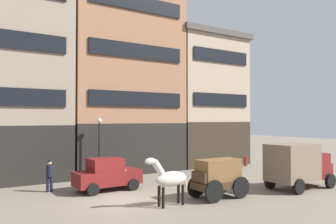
{
  "coord_description": "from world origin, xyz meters",
  "views": [
    {
      "loc": [
        -7.09,
        -15.3,
        4.0
      ],
      "look_at": [
        3.8,
        1.94,
        4.49
      ],
      "focal_mm": 35.83,
      "sensor_mm": 36.0,
      "label": 1
    }
  ],
  "objects_px": {
    "delivery_truck_near": "(298,164)",
    "pedestrian_officer": "(50,174)",
    "sedan_dark": "(107,174)",
    "fire_hydrant_curbside": "(246,161)",
    "cargo_wagon": "(218,176)",
    "draft_horse": "(169,179)",
    "streetlamp_curbside": "(99,140)"
  },
  "relations": [
    {
      "from": "delivery_truck_near",
      "to": "pedestrian_officer",
      "type": "xyz_separation_m",
      "value": [
        -12.49,
        6.86,
        -0.44
      ]
    },
    {
      "from": "sedan_dark",
      "to": "fire_hydrant_curbside",
      "type": "height_order",
      "value": "sedan_dark"
    },
    {
      "from": "cargo_wagon",
      "to": "delivery_truck_near",
      "type": "bearing_deg",
      "value": -7.27
    },
    {
      "from": "cargo_wagon",
      "to": "pedestrian_officer",
      "type": "xyz_separation_m",
      "value": [
        -6.95,
        6.15,
        -0.17
      ]
    },
    {
      "from": "sedan_dark",
      "to": "fire_hydrant_curbside",
      "type": "xyz_separation_m",
      "value": [
        14.01,
        3.08,
        -0.49
      ]
    },
    {
      "from": "cargo_wagon",
      "to": "delivery_truck_near",
      "type": "xyz_separation_m",
      "value": [
        5.55,
        -0.71,
        0.28
      ]
    },
    {
      "from": "sedan_dark",
      "to": "draft_horse",
      "type": "bearing_deg",
      "value": -76.43
    },
    {
      "from": "sedan_dark",
      "to": "delivery_truck_near",
      "type": "bearing_deg",
      "value": -29.57
    },
    {
      "from": "streetlamp_curbside",
      "to": "fire_hydrant_curbside",
      "type": "bearing_deg",
      "value": 0.3
    },
    {
      "from": "draft_horse",
      "to": "sedan_dark",
      "type": "distance_m",
      "value": 4.92
    },
    {
      "from": "delivery_truck_near",
      "to": "streetlamp_curbside",
      "type": "xyz_separation_m",
      "value": [
        -8.98,
        8.48,
        1.25
      ]
    },
    {
      "from": "sedan_dark",
      "to": "streetlamp_curbside",
      "type": "relative_size",
      "value": 0.91
    },
    {
      "from": "pedestrian_officer",
      "to": "fire_hydrant_curbside",
      "type": "xyz_separation_m",
      "value": [
        16.86,
        1.69,
        -0.55
      ]
    },
    {
      "from": "cargo_wagon",
      "to": "delivery_truck_near",
      "type": "relative_size",
      "value": 0.67
    },
    {
      "from": "pedestrian_officer",
      "to": "streetlamp_curbside",
      "type": "bearing_deg",
      "value": 24.82
    },
    {
      "from": "delivery_truck_near",
      "to": "cargo_wagon",
      "type": "bearing_deg",
      "value": 172.73
    },
    {
      "from": "draft_horse",
      "to": "pedestrian_officer",
      "type": "distance_m",
      "value": 7.34
    },
    {
      "from": "delivery_truck_near",
      "to": "sedan_dark",
      "type": "distance_m",
      "value": 11.1
    },
    {
      "from": "draft_horse",
      "to": "sedan_dark",
      "type": "bearing_deg",
      "value": 103.57
    },
    {
      "from": "draft_horse",
      "to": "delivery_truck_near",
      "type": "relative_size",
      "value": 0.54
    },
    {
      "from": "cargo_wagon",
      "to": "streetlamp_curbside",
      "type": "bearing_deg",
      "value": 113.86
    },
    {
      "from": "sedan_dark",
      "to": "streetlamp_curbside",
      "type": "height_order",
      "value": "streetlamp_curbside"
    },
    {
      "from": "sedan_dark",
      "to": "streetlamp_curbside",
      "type": "distance_m",
      "value": 3.55
    },
    {
      "from": "delivery_truck_near",
      "to": "fire_hydrant_curbside",
      "type": "height_order",
      "value": "delivery_truck_near"
    },
    {
      "from": "cargo_wagon",
      "to": "draft_horse",
      "type": "xyz_separation_m",
      "value": [
        -2.95,
        -0.0,
        0.12
      ]
    },
    {
      "from": "cargo_wagon",
      "to": "fire_hydrant_curbside",
      "type": "bearing_deg",
      "value": 38.34
    },
    {
      "from": "pedestrian_officer",
      "to": "fire_hydrant_curbside",
      "type": "height_order",
      "value": "pedestrian_officer"
    },
    {
      "from": "pedestrian_officer",
      "to": "delivery_truck_near",
      "type": "bearing_deg",
      "value": -28.77
    },
    {
      "from": "draft_horse",
      "to": "pedestrian_officer",
      "type": "bearing_deg",
      "value": 123.01
    },
    {
      "from": "draft_horse",
      "to": "fire_hydrant_curbside",
      "type": "bearing_deg",
      "value": 31.37
    },
    {
      "from": "sedan_dark",
      "to": "pedestrian_officer",
      "type": "relative_size",
      "value": 2.09
    },
    {
      "from": "draft_horse",
      "to": "streetlamp_curbside",
      "type": "bearing_deg",
      "value": 93.59
    }
  ]
}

